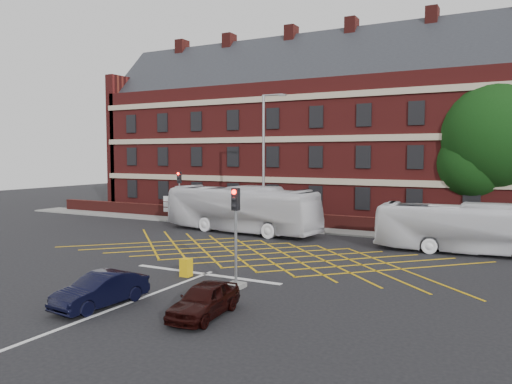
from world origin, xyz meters
The scene contains 17 objects.
ground centered at (0.00, 0.00, 0.00)m, with size 120.00×120.00×0.00m, color black.
victorian_building centered at (0.25, 22.00, 7.84)m, with size 51.00×12.17×20.40m.
boundary_wall centered at (0.00, 13.00, 0.55)m, with size 56.00×0.50×1.10m, color #4D1714.
far_pavement centered at (0.00, 12.00, 0.06)m, with size 60.00×3.00×0.12m, color slate.
box_junction_hatching centered at (0.00, 2.00, 0.01)m, with size 11.50×0.12×0.02m, color #CC990C.
stop_line centered at (0.00, -3.50, 0.01)m, with size 8.00×0.30×0.02m, color silver.
centre_line centered at (0.00, -10.00, 0.01)m, with size 0.15×14.00×0.02m, color silver.
bus_left centered at (-4.92, 8.51, 1.70)m, with size 2.86×12.22×3.40m, color silver.
bus_right centered at (10.52, 7.87, 1.45)m, with size 2.43×10.39×2.89m, color white.
car_navy centered at (-0.63, -9.53, 0.62)m, with size 1.32×3.79×1.25m, color black.
car_maroon centered at (3.45, -8.69, 0.60)m, with size 1.41×3.51×1.20m, color black.
deciduous_tree centered at (11.38, 18.22, 6.40)m, with size 8.72×8.72×11.36m.
traffic_light_near centered at (2.51, -4.89, 1.76)m, with size 0.70×0.70×4.27m.
traffic_light_far centered at (-11.88, 10.36, 1.76)m, with size 0.70×0.70×4.27m.
street_lamp centered at (-3.23, 8.95, 3.51)m, with size 2.25×1.00×9.95m.
direction_signs centered at (-13.52, 11.04, 1.38)m, with size 1.10×0.16×2.20m.
utility_cabinet centered at (-0.56, -4.26, 0.42)m, with size 0.48×0.43×0.84m, color gold.
Camera 1 is at (13.14, -22.97, 5.68)m, focal length 35.00 mm.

